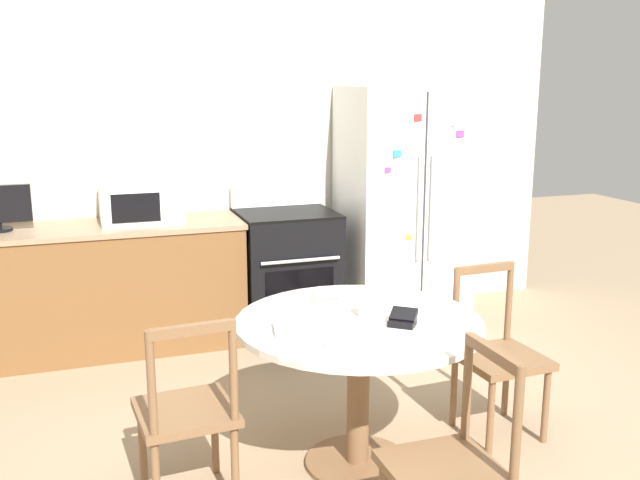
% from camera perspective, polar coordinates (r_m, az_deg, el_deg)
% --- Properties ---
extents(back_wall, '(5.20, 0.10, 2.60)m').
position_cam_1_polar(back_wall, '(5.56, -5.99, 6.67)').
color(back_wall, beige).
rests_on(back_wall, ground_plane).
extents(kitchen_counter, '(2.06, 0.64, 0.90)m').
position_cam_1_polar(kitchen_counter, '(5.23, -17.58, -3.74)').
color(kitchen_counter, brown).
rests_on(kitchen_counter, ground_plane).
extents(refrigerator, '(0.91, 0.74, 1.83)m').
position_cam_1_polar(refrigerator, '(5.60, 6.64, 2.72)').
color(refrigerator, white).
rests_on(refrigerator, ground_plane).
extents(oven_range, '(0.71, 0.68, 1.08)m').
position_cam_1_polar(oven_range, '(5.40, -2.66, -2.44)').
color(oven_range, black).
rests_on(oven_range, ground_plane).
extents(microwave, '(0.55, 0.40, 0.28)m').
position_cam_1_polar(microwave, '(5.13, -14.14, 2.91)').
color(microwave, white).
rests_on(microwave, kitchen_counter).
extents(dining_table, '(1.18, 1.18, 0.76)m').
position_cam_1_polar(dining_table, '(3.47, 3.11, -8.72)').
color(dining_table, beige).
rests_on(dining_table, ground_plane).
extents(dining_chair_left, '(0.45, 0.45, 0.90)m').
position_cam_1_polar(dining_chair_left, '(3.29, -10.59, -13.50)').
color(dining_chair_left, brown).
rests_on(dining_chair_left, ground_plane).
extents(dining_chair_near, '(0.42, 0.42, 0.90)m').
position_cam_1_polar(dining_chair_near, '(2.88, 10.44, -17.56)').
color(dining_chair_near, brown).
rests_on(dining_chair_near, ground_plane).
extents(dining_chair_right, '(0.44, 0.44, 0.90)m').
position_cam_1_polar(dining_chair_right, '(3.97, 14.03, -8.99)').
color(dining_chair_right, brown).
rests_on(dining_chair_right, ground_plane).
extents(candle_glass, '(0.08, 0.08, 0.09)m').
position_cam_1_polar(candle_glass, '(3.46, 3.75, -5.49)').
color(candle_glass, silver).
rests_on(candle_glass, dining_table).
extents(folded_napkin, '(0.15, 0.08, 0.05)m').
position_cam_1_polar(folded_napkin, '(3.70, 0.42, -4.44)').
color(folded_napkin, silver).
rests_on(folded_napkin, dining_table).
extents(wallet, '(0.17, 0.17, 0.07)m').
position_cam_1_polar(wallet, '(3.36, 6.65, -6.30)').
color(wallet, black).
rests_on(wallet, dining_table).
extents(mail_stack, '(0.31, 0.36, 0.02)m').
position_cam_1_polar(mail_stack, '(3.22, -1.68, -7.39)').
color(mail_stack, white).
rests_on(mail_stack, dining_table).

